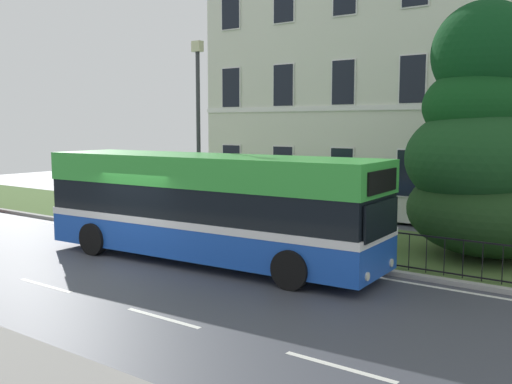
{
  "coord_description": "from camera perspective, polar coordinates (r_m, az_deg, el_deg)",
  "views": [
    {
      "loc": [
        12.2,
        -9.79,
        3.89
      ],
      "look_at": [
        2.17,
        3.89,
        1.9
      ],
      "focal_mm": 40.65,
      "sensor_mm": 36.0,
      "label": 1
    }
  ],
  "objects": [
    {
      "name": "ground_plane",
      "position": [
        16.81,
        -11.77,
        -6.87
      ],
      "size": [
        60.0,
        56.0,
        0.18
      ],
      "color": "#3F424B"
    },
    {
      "name": "georgian_townhouse",
      "position": [
        27.3,
        15.79,
        13.19
      ],
      "size": [
        17.54,
        8.87,
        13.86
      ],
      "color": "silver",
      "rests_on": "ground_plane"
    },
    {
      "name": "iron_verge_railing",
      "position": [
        17.46,
        2.09,
        -4.09
      ],
      "size": [
        14.7,
        0.04,
        0.97
      ],
      "color": "black",
      "rests_on": "ground_plane"
    },
    {
      "name": "evergreen_tree",
      "position": [
        17.46,
        21.62,
        3.51
      ],
      "size": [
        4.64,
        4.71,
        7.16
      ],
      "color": "#423328",
      "rests_on": "ground_plane"
    },
    {
      "name": "single_decker_bus",
      "position": [
        16.36,
        -4.83,
        -1.38
      ],
      "size": [
        10.42,
        3.07,
        3.02
      ],
      "rotation": [
        0.0,
        0.0,
        0.06
      ],
      "color": "blue",
      "rests_on": "ground_plane"
    },
    {
      "name": "street_lamp_post",
      "position": [
        20.21,
        -5.7,
        6.68
      ],
      "size": [
        0.36,
        0.24,
        6.57
      ],
      "color": "#333338",
      "rests_on": "ground_plane"
    }
  ]
}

